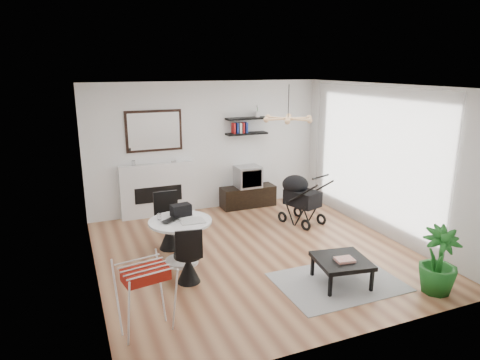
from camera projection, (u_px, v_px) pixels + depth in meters
name	position (u px, v px, depth m)	size (l,w,h in m)	color
floor	(256.00, 253.00, 7.08)	(5.00, 5.00, 0.00)	brown
ceiling	(257.00, 86.00, 6.38)	(5.00, 5.00, 0.00)	white
wall_back	(207.00, 147.00, 8.96)	(5.00, 5.00, 0.00)	white
wall_left	(89.00, 191.00, 5.81)	(5.00, 5.00, 0.00)	white
wall_right	(384.00, 161.00, 7.64)	(5.00, 5.00, 0.00)	white
sheer_curtain	(372.00, 159.00, 7.79)	(0.04, 3.60, 2.60)	white
fireplace	(157.00, 184.00, 8.66)	(1.50, 0.17, 2.16)	white
shelf_lower	(247.00, 134.00, 9.09)	(0.90, 0.25, 0.04)	black
shelf_upper	(247.00, 118.00, 9.01)	(0.90, 0.25, 0.04)	black
pendant_lamp	(288.00, 119.00, 7.05)	(0.90, 0.90, 0.10)	tan
tv_console	(248.00, 196.00, 9.37)	(1.19, 0.42, 0.45)	black
crt_tv	(248.00, 177.00, 9.24)	(0.52, 0.46, 0.46)	#A8A8AA
dining_table	(181.00, 235.00, 6.59)	(0.97, 0.97, 0.71)	white
laptop	(174.00, 221.00, 6.48)	(0.35, 0.23, 0.03)	black
black_bag	(181.00, 210.00, 6.71)	(0.31, 0.18, 0.18)	black
newspaper	(192.00, 221.00, 6.50)	(0.37, 0.30, 0.01)	silver
drinking_glass	(159.00, 217.00, 6.54)	(0.06, 0.06, 0.10)	white
chair_far	(169.00, 231.00, 7.20)	(0.45, 0.46, 0.95)	black
chair_near	(189.00, 265.00, 6.04)	(0.42, 0.43, 0.86)	black
drying_rack	(146.00, 298.00, 4.85)	(0.65, 0.62, 0.86)	white
stroller	(300.00, 200.00, 8.35)	(0.77, 0.95, 1.05)	black
rug	(338.00, 282.00, 6.10)	(1.72, 1.24, 0.01)	gray
coffee_table	(342.00, 262.00, 5.99)	(0.82, 0.82, 0.37)	black
magazines	(345.00, 260.00, 5.92)	(0.25, 0.20, 0.04)	#DD5137
potted_plant	(439.00, 261.00, 5.74)	(0.52, 0.52, 0.92)	#1B601E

